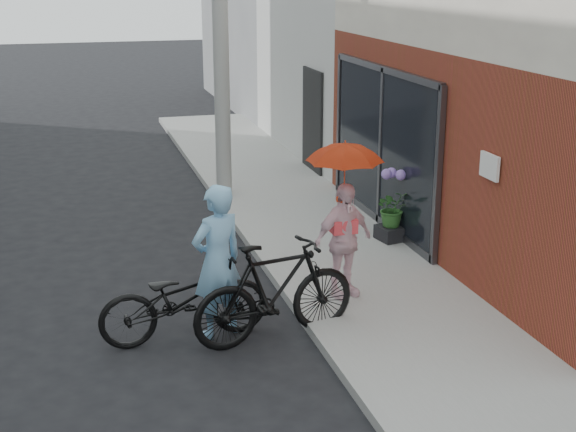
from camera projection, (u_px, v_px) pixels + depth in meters
name	position (u px, v px, depth m)	size (l,w,h in m)	color
ground	(235.00, 346.00, 9.01)	(80.00, 80.00, 0.00)	black
sidewalk	(350.00, 263.00, 11.37)	(2.20, 24.00, 0.12)	#989893
curb	(271.00, 271.00, 11.07)	(0.12, 24.00, 0.12)	#9E9E99
utility_pole	(220.00, 2.00, 13.77)	(0.28, 0.28, 7.00)	#9E9E99
officer	(218.00, 262.00, 9.02)	(0.66, 0.43, 1.80)	#7EB8E1
bike_left	(184.00, 298.00, 9.01)	(0.67, 1.93, 1.01)	black
bike_right	(275.00, 291.00, 8.99)	(0.56, 1.97, 1.19)	black
kimono_woman	(343.00, 241.00, 9.87)	(0.85, 0.36, 1.46)	white
parasol	(345.00, 152.00, 9.54)	(0.89, 0.89, 0.78)	red
planter	(392.00, 233.00, 12.13)	(0.41, 0.41, 0.21)	black
potted_plant	(393.00, 208.00, 12.01)	(0.52, 0.45, 0.57)	#2D6026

